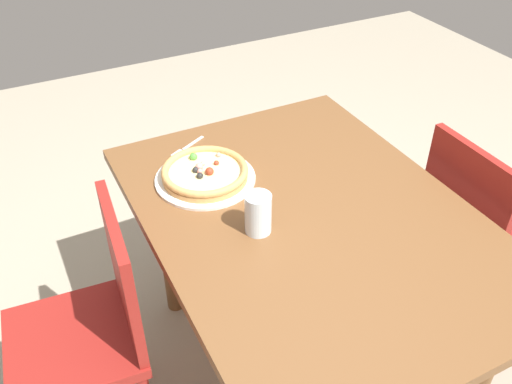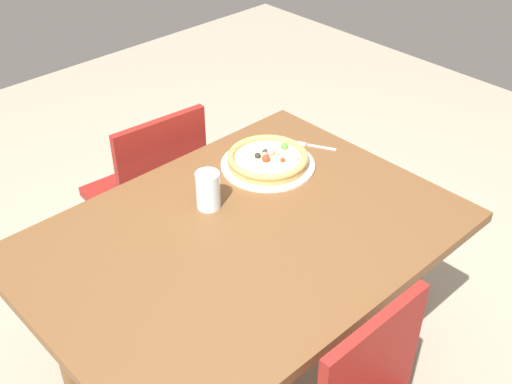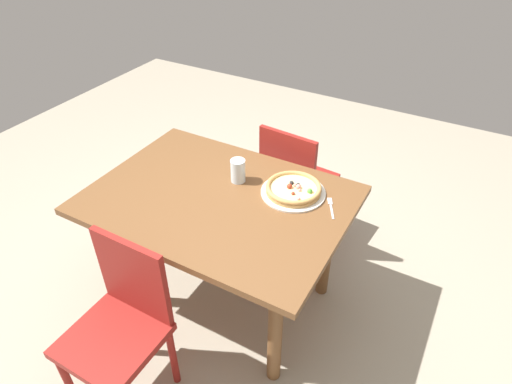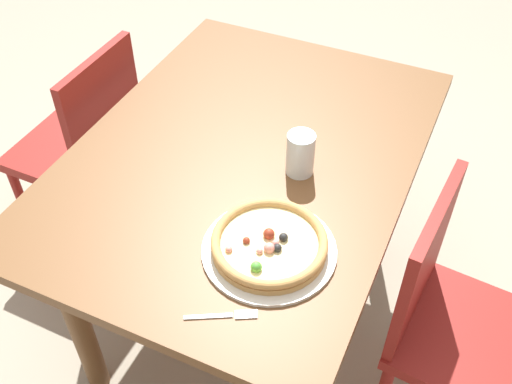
# 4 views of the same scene
# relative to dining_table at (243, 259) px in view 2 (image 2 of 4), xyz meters

# --- Properties ---
(dining_table) EXTENTS (1.31, 0.95, 0.75)m
(dining_table) POSITION_rel_dining_table_xyz_m (0.00, 0.00, 0.00)
(dining_table) COLOR brown
(dining_table) RESTS_ON ground
(chair_far) EXTENTS (0.43, 0.43, 0.87)m
(chair_far) POSITION_rel_dining_table_xyz_m (0.12, 0.69, -0.17)
(chair_far) COLOR maroon
(chair_far) RESTS_ON ground
(plate) EXTENTS (0.33, 0.33, 0.01)m
(plate) POSITION_rel_dining_table_xyz_m (0.32, 0.22, 0.11)
(plate) COLOR silver
(plate) RESTS_ON dining_table
(pizza) EXTENTS (0.29, 0.29, 0.05)m
(pizza) POSITION_rel_dining_table_xyz_m (0.32, 0.22, 0.14)
(pizza) COLOR tan
(pizza) RESTS_ON plate
(fork) EXTENTS (0.09, 0.15, 0.00)m
(fork) POSITION_rel_dining_table_xyz_m (0.53, 0.21, 0.11)
(fork) COLOR silver
(fork) RESTS_ON dining_table
(drinking_glass) EXTENTS (0.08, 0.08, 0.13)m
(drinking_glass) POSITION_rel_dining_table_xyz_m (0.01, 0.18, 0.17)
(drinking_glass) COLOR silver
(drinking_glass) RESTS_ON dining_table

